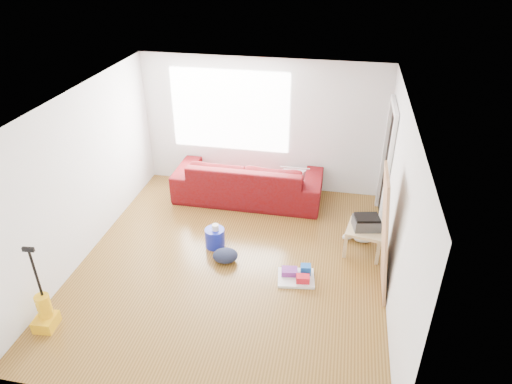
% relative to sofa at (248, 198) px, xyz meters
% --- Properties ---
extents(room, '(4.51, 5.01, 2.51)m').
position_rel_sofa_xyz_m(room, '(0.22, -1.80, 1.25)').
color(room, brown).
rests_on(room, ground).
extents(sofa, '(2.69, 1.05, 0.79)m').
position_rel_sofa_xyz_m(sofa, '(0.00, 0.00, 0.00)').
color(sofa, '#4A0D15').
rests_on(sofa, ground).
extents(tv_stand, '(0.71, 0.50, 0.24)m').
position_rel_sofa_xyz_m(tv_stand, '(0.82, 0.27, 0.13)').
color(tv_stand, black).
rests_on(tv_stand, ground).
extents(tv, '(0.55, 0.07, 0.32)m').
position_rel_sofa_xyz_m(tv, '(0.82, 0.27, 0.40)').
color(tv, black).
rests_on(tv, tv_stand).
extents(side_table, '(0.62, 0.62, 0.44)m').
position_rel_sofa_xyz_m(side_table, '(2.10, -1.26, 0.37)').
color(side_table, tan).
rests_on(side_table, ground).
extents(printer, '(0.45, 0.38, 0.21)m').
position_rel_sofa_xyz_m(printer, '(2.10, -1.26, 0.54)').
color(printer, '#333333').
rests_on(printer, side_table).
extents(bucket, '(0.38, 0.38, 0.31)m').
position_rel_sofa_xyz_m(bucket, '(-0.21, -1.57, 0.00)').
color(bucket, '#1420A3').
rests_on(bucket, ground).
extents(toilet_paper, '(0.11, 0.11, 0.10)m').
position_rel_sofa_xyz_m(toilet_paper, '(-0.19, -1.57, 0.20)').
color(toilet_paper, silver).
rests_on(toilet_paper, bucket).
extents(cleaning_tray, '(0.57, 0.49, 0.19)m').
position_rel_sofa_xyz_m(cleaning_tray, '(1.17, -2.11, 0.06)').
color(cleaning_tray, silver).
rests_on(cleaning_tray, ground).
extents(backpack, '(0.44, 0.38, 0.21)m').
position_rel_sofa_xyz_m(backpack, '(0.05, -1.92, 0.00)').
color(backpack, black).
rests_on(backpack, ground).
extents(sneakers, '(0.52, 0.29, 0.12)m').
position_rel_sofa_xyz_m(sneakers, '(2.00, -0.99, 0.06)').
color(sneakers, silver).
rests_on(sneakers, ground).
extents(vacuum, '(0.27, 0.31, 1.20)m').
position_rel_sofa_xyz_m(vacuum, '(-1.85, -3.62, 0.22)').
color(vacuum, gold).
rests_on(vacuum, ground).
extents(door_panel, '(0.23, 0.73, 1.82)m').
position_rel_sofa_xyz_m(door_panel, '(2.28, -2.09, 0.00)').
color(door_panel, '#9B6A40').
rests_on(door_panel, ground).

